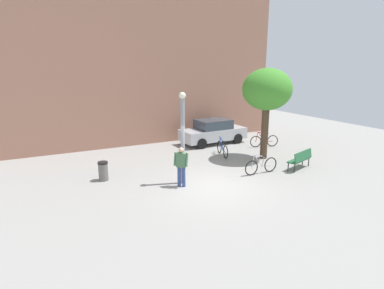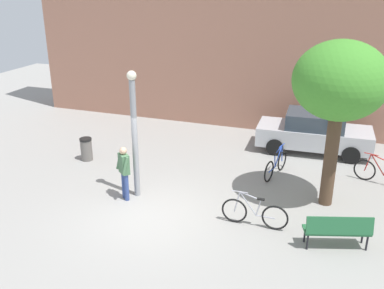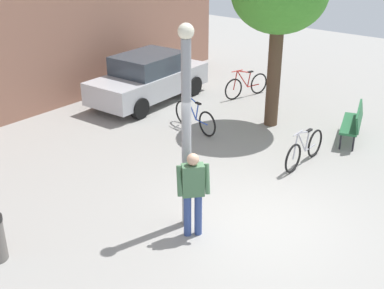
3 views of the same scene
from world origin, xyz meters
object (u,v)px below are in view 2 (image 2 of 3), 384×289
(bicycle_blue, at_px, (276,165))
(bicycle_red, at_px, (382,173))
(park_bench, at_px, (338,229))
(parked_car_silver, at_px, (314,132))
(person_by_lamppost, at_px, (124,169))
(lamppost, at_px, (134,130))
(trash_bin, at_px, (86,149))
(plaza_tree, at_px, (340,83))
(bicycle_silver, at_px, (254,213))

(bicycle_blue, distance_m, bicycle_red, 3.35)
(park_bench, height_order, bicycle_red, bicycle_red)
(bicycle_blue, relative_size, parked_car_silver, 0.41)
(bicycle_red, bearing_deg, person_by_lamppost, -153.44)
(lamppost, xyz_separation_m, trash_bin, (-2.96, 1.85, -1.69))
(person_by_lamppost, height_order, trash_bin, person_by_lamppost)
(park_bench, bearing_deg, trash_bin, 162.78)
(plaza_tree, height_order, bicycle_silver, plaza_tree)
(lamppost, bearing_deg, plaza_tree, 14.35)
(bicycle_blue, xyz_separation_m, parked_car_silver, (0.98, 2.68, 0.39))
(park_bench, relative_size, bicycle_red, 0.95)
(lamppost, bearing_deg, bicycle_blue, 37.04)
(bicycle_blue, distance_m, trash_bin, 6.78)
(plaza_tree, height_order, bicycle_red, plaza_tree)
(plaza_tree, distance_m, bicycle_silver, 4.16)
(plaza_tree, height_order, parked_car_silver, plaza_tree)
(person_by_lamppost, xyz_separation_m, plaza_tree, (5.70, 1.73, 2.66))
(bicycle_silver, distance_m, trash_bin, 7.11)
(plaza_tree, height_order, bicycle_blue, plaza_tree)
(lamppost, distance_m, person_by_lamppost, 1.21)
(person_by_lamppost, bearing_deg, bicycle_red, 26.56)
(lamppost, bearing_deg, bicycle_silver, -8.34)
(lamppost, relative_size, park_bench, 2.31)
(park_bench, height_order, plaza_tree, plaza_tree)
(person_by_lamppost, distance_m, parked_car_silver, 7.67)
(person_by_lamppost, height_order, bicycle_blue, person_by_lamppost)
(parked_car_silver, bearing_deg, bicycle_blue, -110.07)
(person_by_lamppost, bearing_deg, bicycle_silver, -3.07)
(lamppost, bearing_deg, bicycle_red, 25.11)
(plaza_tree, distance_m, trash_bin, 9.03)
(bicycle_blue, height_order, bicycle_red, same)
(person_by_lamppost, distance_m, plaza_tree, 6.52)
(bicycle_red, relative_size, trash_bin, 2.08)
(person_by_lamppost, xyz_separation_m, park_bench, (6.09, -0.55, -0.42))
(plaza_tree, bearing_deg, bicycle_blue, 140.13)
(bicycle_blue, bearing_deg, bicycle_silver, -90.37)
(person_by_lamppost, xyz_separation_m, bicycle_blue, (3.98, 3.17, -0.58))
(bicycle_red, height_order, trash_bin, bicycle_red)
(bicycle_blue, distance_m, bicycle_silver, 3.38)
(bicycle_red, bearing_deg, park_bench, -106.13)
(parked_car_silver, height_order, trash_bin, parked_car_silver)
(parked_car_silver, bearing_deg, person_by_lamppost, -130.31)
(bicycle_silver, bearing_deg, bicycle_blue, 89.63)
(lamppost, distance_m, bicycle_blue, 5.01)
(lamppost, distance_m, bicycle_red, 8.00)
(park_bench, distance_m, bicycle_silver, 2.16)
(park_bench, bearing_deg, lamppost, 171.44)
(park_bench, bearing_deg, bicycle_red, 73.87)
(park_bench, height_order, bicycle_silver, bicycle_silver)
(bicycle_blue, xyz_separation_m, bicycle_silver, (-0.02, -3.38, -0.00))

